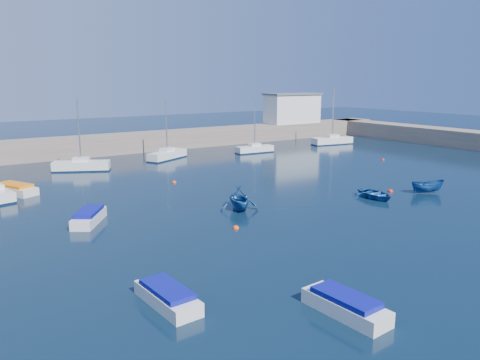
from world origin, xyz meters
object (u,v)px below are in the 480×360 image
dinghy_center (375,194)px  dinghy_left (239,198)px  motorboat_0 (167,296)px  sailboat_6 (167,155)px  sailboat_7 (255,149)px  motorboat_1 (89,217)px  motorboat_2 (15,189)px  dinghy_right (427,187)px  sailboat_8 (332,140)px  harbor_office (292,109)px  sailboat_5 (81,165)px  motorboat_3 (346,305)px

dinghy_center → dinghy_left: bearing=171.2°
motorboat_0 → sailboat_6: bearing=61.0°
sailboat_7 → motorboat_1: bearing=129.5°
motorboat_2 → motorboat_0: bearing=-111.9°
sailboat_7 → dinghy_right: size_ratio=2.37×
sailboat_8 → motorboat_2: bearing=108.7°
dinghy_right → dinghy_center: bearing=103.7°
motorboat_1 → sailboat_6: bearing=87.4°
harbor_office → sailboat_6: size_ratio=1.20×
motorboat_1 → dinghy_right: dinghy_right is taller
sailboat_6 → sailboat_7: (12.79, -1.75, -0.06)m
sailboat_5 → sailboat_6: bearing=-54.8°
dinghy_center → sailboat_7: bearing=84.6°
motorboat_0 → sailboat_8: bearing=34.0°
sailboat_5 → motorboat_0: sailboat_5 is taller
sailboat_8 → motorboat_3: bearing=145.0°
dinghy_left → dinghy_center: bearing=0.7°
motorboat_2 → dinghy_right: 37.80m
sailboat_7 → motorboat_0: 46.44m
sailboat_5 → dinghy_left: sailboat_5 is taller
motorboat_0 → motorboat_2: bearing=91.0°
sailboat_8 → sailboat_7: bearing=100.3°
sailboat_7 → dinghy_center: bearing=171.3°
sailboat_5 → dinghy_right: (23.42, -28.59, -0.02)m
sailboat_7 → dinghy_right: 28.63m
sailboat_7 → sailboat_8: bearing=-84.2°
dinghy_center → motorboat_0: bearing=-153.4°
harbor_office → motorboat_0: bearing=-134.9°
sailboat_8 → dinghy_center: 35.35m
harbor_office → sailboat_5: 42.00m
harbor_office → motorboat_1: 55.47m
sailboat_8 → motorboat_0: bearing=137.0°
harbor_office → dinghy_center: bearing=-120.4°
sailboat_6 → dinghy_left: sailboat_6 is taller
motorboat_3 → dinghy_center: bearing=33.3°
motorboat_1 → sailboat_8: bearing=59.0°
motorboat_0 → motorboat_1: size_ratio=0.99×
motorboat_2 → dinghy_center: (26.09, -19.41, -0.07)m
sailboat_8 → motorboat_1: 49.70m
sailboat_5 → motorboat_2: 11.34m
harbor_office → sailboat_7: 19.87m
sailboat_5 → dinghy_right: sailboat_5 is taller
dinghy_center → dinghy_right: dinghy_right is taller
sailboat_8 → motorboat_0: size_ratio=2.18×
motorboat_3 → sailboat_8: bearing=42.1°
sailboat_5 → motorboat_3: size_ratio=1.99×
harbor_office → sailboat_5: sailboat_5 is taller
motorboat_0 → motorboat_1: bearing=83.4°
sailboat_7 → sailboat_8: size_ratio=0.81×
sailboat_6 → dinghy_left: 26.08m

